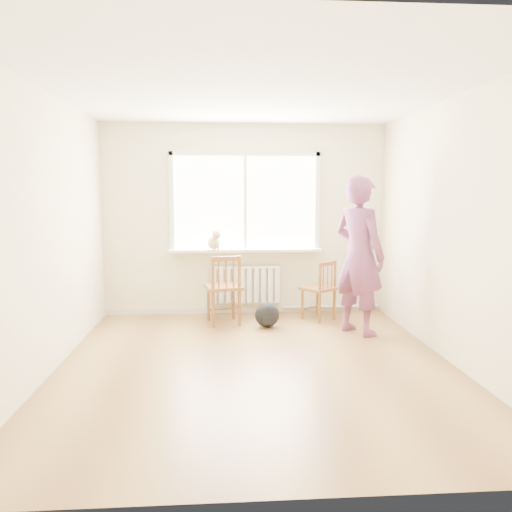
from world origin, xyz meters
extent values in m
plane|color=olive|center=(0.00, 0.00, 0.00)|extent=(4.50, 4.50, 0.00)
plane|color=white|center=(0.00, 0.00, 2.70)|extent=(4.50, 4.50, 0.00)
cube|color=beige|center=(0.00, 2.25, 1.35)|extent=(4.00, 0.01, 2.70)
cube|color=white|center=(0.00, 2.23, 1.60)|extent=(2.00, 0.02, 1.30)
cube|color=white|center=(0.00, 2.21, 2.28)|extent=(2.12, 0.05, 0.06)
cube|color=white|center=(-1.03, 2.21, 1.60)|extent=(0.06, 0.05, 1.42)
cube|color=white|center=(1.03, 2.21, 1.60)|extent=(0.06, 0.05, 1.42)
cube|color=white|center=(0.00, 2.21, 1.60)|extent=(0.04, 0.05, 1.30)
cube|color=white|center=(0.00, 2.14, 0.93)|extent=(2.15, 0.22, 0.04)
cube|color=white|center=(0.00, 2.20, 0.43)|extent=(1.00, 0.02, 0.55)
cube|color=white|center=(0.00, 2.15, 0.43)|extent=(1.00, 0.10, 0.51)
cube|color=white|center=(0.00, 2.15, 0.69)|extent=(1.00, 0.12, 0.03)
cylinder|color=silver|center=(1.25, 2.19, 0.08)|extent=(1.40, 0.04, 0.04)
cube|color=beige|center=(0.00, 2.23, 0.04)|extent=(4.00, 0.03, 0.08)
cube|color=brown|center=(-0.32, 1.67, 0.49)|extent=(0.54, 0.52, 0.04)
cylinder|color=brown|center=(-0.18, 1.87, 0.25)|extent=(0.04, 0.04, 0.49)
cylinder|color=brown|center=(-0.53, 1.80, 0.25)|extent=(0.04, 0.04, 0.49)
cylinder|color=brown|center=(-0.11, 1.53, 0.25)|extent=(0.04, 0.04, 0.49)
cylinder|color=brown|center=(-0.46, 1.46, 0.25)|extent=(0.04, 0.04, 0.49)
cylinder|color=brown|center=(-0.11, 1.53, 0.46)|extent=(0.04, 0.04, 0.93)
cylinder|color=brown|center=(-0.46, 1.46, 0.46)|extent=(0.04, 0.04, 0.93)
cube|color=brown|center=(-0.28, 1.49, 0.90)|extent=(0.38, 0.11, 0.06)
cylinder|color=brown|center=(-0.19, 1.51, 0.70)|extent=(0.02, 0.02, 0.37)
cylinder|color=brown|center=(-0.28, 1.49, 0.70)|extent=(0.02, 0.02, 0.37)
cylinder|color=brown|center=(-0.38, 1.47, 0.70)|extent=(0.02, 0.02, 0.37)
cube|color=brown|center=(0.98, 1.78, 0.44)|extent=(0.56, 0.56, 0.04)
cylinder|color=brown|center=(1.01, 1.99, 0.22)|extent=(0.03, 0.03, 0.44)
cylinder|color=brown|center=(0.77, 1.80, 0.22)|extent=(0.03, 0.03, 0.44)
cylinder|color=brown|center=(1.20, 1.75, 0.22)|extent=(0.03, 0.03, 0.44)
cylinder|color=brown|center=(0.96, 1.56, 0.22)|extent=(0.03, 0.03, 0.44)
cylinder|color=brown|center=(1.20, 1.75, 0.41)|extent=(0.04, 0.04, 0.82)
cylinder|color=brown|center=(0.96, 1.56, 0.41)|extent=(0.04, 0.04, 0.82)
cube|color=brown|center=(1.08, 1.65, 0.79)|extent=(0.28, 0.23, 0.05)
cylinder|color=brown|center=(1.15, 1.71, 0.62)|extent=(0.02, 0.02, 0.33)
cylinder|color=brown|center=(1.08, 1.65, 0.62)|extent=(0.02, 0.02, 0.33)
cylinder|color=brown|center=(1.01, 1.60, 0.62)|extent=(0.02, 0.02, 0.33)
imported|color=#B03A4A|center=(1.34, 1.08, 0.97)|extent=(0.79, 0.85, 1.94)
ellipsoid|color=beige|center=(-0.44, 2.07, 1.06)|extent=(0.27, 0.34, 0.22)
sphere|color=beige|center=(-0.41, 1.93, 1.17)|extent=(0.12, 0.12, 0.12)
cone|color=beige|center=(-0.44, 1.92, 1.23)|extent=(0.04, 0.04, 0.05)
cone|color=beige|center=(-0.38, 1.94, 1.23)|extent=(0.04, 0.04, 0.05)
cylinder|color=beige|center=(-0.48, 2.22, 0.99)|extent=(0.08, 0.20, 0.03)
cylinder|color=beige|center=(-0.45, 1.95, 1.01)|extent=(0.03, 0.03, 0.11)
cylinder|color=beige|center=(-0.38, 1.97, 1.01)|extent=(0.03, 0.03, 0.11)
ellipsoid|color=black|center=(0.24, 1.43, 0.16)|extent=(0.34, 0.27, 0.31)
camera|label=1|loc=(-0.35, -4.87, 1.74)|focal=35.00mm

